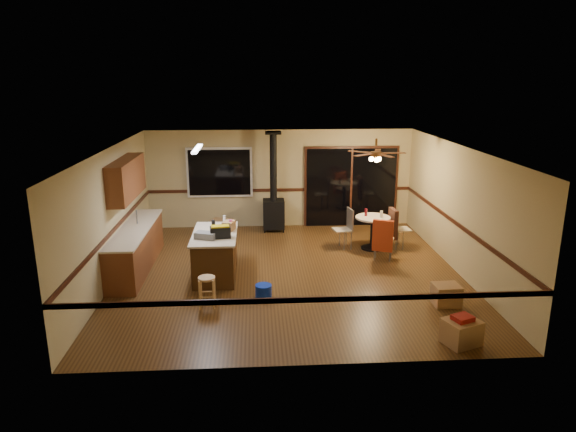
{
  "coord_description": "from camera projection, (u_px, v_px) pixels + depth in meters",
  "views": [
    {
      "loc": [
        -0.65,
        -9.91,
        3.97
      ],
      "look_at": [
        0.0,
        0.3,
        1.15
      ],
      "focal_mm": 32.0,
      "sensor_mm": 36.0,
      "label": 1
    }
  ],
  "objects": [
    {
      "name": "toolbox_yellow_lid",
      "position": [
        220.0,
        226.0,
        9.96
      ],
      "size": [
        0.37,
        0.23,
        0.03
      ],
      "primitive_type": "cube",
      "rotation": [
        0.0,
        0.0,
        0.14
      ],
      "color": "gold",
      "rests_on": "toolbox_black"
    },
    {
      "name": "box_small_red",
      "position": [
        463.0,
        318.0,
        7.74
      ],
      "size": [
        0.35,
        0.32,
        0.08
      ],
      "primitive_type": "cube",
      "rotation": [
        0.0,
        0.0,
        0.37
      ],
      "color": "maroon",
      "rests_on": "box_corner_a"
    },
    {
      "name": "wall_front",
      "position": [
        306.0,
        280.0,
        6.92
      ],
      "size": [
        7.0,
        0.0,
        7.0
      ],
      "primitive_type": "plane",
      "rotation": [
        -1.57,
        0.0,
        0.0
      ],
      "color": "tan",
      "rests_on": "ground"
    },
    {
      "name": "wood_stove",
      "position": [
        274.0,
        204.0,
        13.36
      ],
      "size": [
        0.55,
        0.5,
        2.52
      ],
      "color": "black",
      "rests_on": "ground"
    },
    {
      "name": "toolbox_grey",
      "position": [
        206.0,
        235.0,
        9.95
      ],
      "size": [
        0.46,
        0.35,
        0.13
      ],
      "primitive_type": "cube",
      "rotation": [
        0.0,
        0.0,
        -0.33
      ],
      "color": "slate",
      "rests_on": "kitchen_island"
    },
    {
      "name": "upper_cabinets",
      "position": [
        126.0,
        179.0,
        10.59
      ],
      "size": [
        0.35,
        2.0,
        0.8
      ],
      "primitive_type": "cube",
      "color": "brown",
      "rests_on": "ground"
    },
    {
      "name": "box_under_window",
      "position": [
        221.0,
        227.0,
        13.17
      ],
      "size": [
        0.61,
        0.55,
        0.4
      ],
      "primitive_type": "cube",
      "rotation": [
        0.0,
        0.0,
        -0.37
      ],
      "color": "#9A6F44",
      "rests_on": "floor"
    },
    {
      "name": "chair_rail",
      "position": [
        289.0,
        227.0,
        10.36
      ],
      "size": [
        7.0,
        7.0,
        0.08
      ],
      "primitive_type": null,
      "color": "#35170D",
      "rests_on": "ground"
    },
    {
      "name": "fluorescent_strip",
      "position": [
        197.0,
        149.0,
        10.13
      ],
      "size": [
        0.1,
        1.2,
        0.04
      ],
      "primitive_type": "cube",
      "color": "white",
      "rests_on": "ceiling"
    },
    {
      "name": "box_corner_b",
      "position": [
        446.0,
        295.0,
        9.14
      ],
      "size": [
        0.47,
        0.41,
        0.37
      ],
      "primitive_type": "cube",
      "rotation": [
        0.0,
        0.0,
        0.04
      ],
      "color": "#9A6F44",
      "rests_on": "floor"
    },
    {
      "name": "glass_red",
      "position": [
        366.0,
        212.0,
        12.0
      ],
      "size": [
        0.07,
        0.07,
        0.17
      ],
      "primitive_type": "cylinder",
      "rotation": [
        0.0,
        0.0,
        0.09
      ],
      "color": "#590C14",
      "rests_on": "dining_table"
    },
    {
      "name": "ceiling",
      "position": [
        289.0,
        148.0,
        9.94
      ],
      "size": [
        7.0,
        7.0,
        0.0
      ],
      "primitive_type": "plane",
      "rotation": [
        3.14,
        0.0,
        0.0
      ],
      "color": "silver",
      "rests_on": "ground"
    },
    {
      "name": "bottle_dark",
      "position": [
        213.0,
        226.0,
        10.31
      ],
      "size": [
        0.09,
        0.09,
        0.25
      ],
      "primitive_type": "cylinder",
      "rotation": [
        0.0,
        0.0,
        0.26
      ],
      "color": "black",
      "rests_on": "kitchen_island"
    },
    {
      "name": "ceiling_fan",
      "position": [
        376.0,
        156.0,
        11.55
      ],
      "size": [
        0.24,
        0.24,
        0.55
      ],
      "color": "brown",
      "rests_on": "ceiling"
    },
    {
      "name": "blue_bucket",
      "position": [
        264.0,
        291.0,
        9.43
      ],
      "size": [
        0.38,
        0.38,
        0.25
      ],
      "primitive_type": "cylinder",
      "rotation": [
        0.0,
        0.0,
        0.32
      ],
      "color": "#0C2AB0",
      "rests_on": "floor"
    },
    {
      "name": "lower_cabinets",
      "position": [
        136.0,
        249.0,
        10.8
      ],
      "size": [
        0.6,
        3.0,
        0.86
      ],
      "primitive_type": "cube",
      "color": "brown",
      "rests_on": "ground"
    },
    {
      "name": "glass_cream",
      "position": [
        381.0,
        214.0,
        11.88
      ],
      "size": [
        0.08,
        0.08,
        0.16
      ],
      "primitive_type": "cylinder",
      "rotation": [
        0.0,
        0.0,
        0.31
      ],
      "color": "beige",
      "rests_on": "dining_table"
    },
    {
      "name": "chair_right",
      "position": [
        394.0,
        224.0,
        12.05
      ],
      "size": [
        0.49,
        0.45,
        0.7
      ],
      "color": "tan",
      "rests_on": "ground"
    },
    {
      "name": "wall_right",
      "position": [
        459.0,
        210.0,
        10.5
      ],
      "size": [
        0.0,
        7.0,
        7.0
      ],
      "primitive_type": "plane",
      "rotation": [
        1.57,
        0.0,
        -1.57
      ],
      "color": "tan",
      "rests_on": "ground"
    },
    {
      "name": "sliding_door",
      "position": [
        351.0,
        187.0,
        13.79
      ],
      "size": [
        2.52,
        0.1,
        2.1
      ],
      "primitive_type": "cube",
      "color": "black",
      "rests_on": "ground"
    },
    {
      "name": "chair_left",
      "position": [
        347.0,
        224.0,
        12.06
      ],
      "size": [
        0.47,
        0.46,
        0.51
      ],
      "color": "tan",
      "rests_on": "ground"
    },
    {
      "name": "box_corner_a",
      "position": [
        461.0,
        332.0,
        7.8
      ],
      "size": [
        0.63,
        0.58,
        0.39
      ],
      "primitive_type": "cube",
      "rotation": [
        0.0,
        0.0,
        0.37
      ],
      "color": "#9A6F44",
      "rests_on": "floor"
    },
    {
      "name": "floor",
      "position": [
        289.0,
        273.0,
        10.63
      ],
      "size": [
        7.0,
        7.0,
        0.0
      ],
      "primitive_type": "plane",
      "color": "#4C3015",
      "rests_on": "ground"
    },
    {
      "name": "kitchen_island",
      "position": [
        215.0,
        254.0,
        10.42
      ],
      "size": [
        0.88,
        1.68,
        0.9
      ],
      "color": "#432710",
      "rests_on": "ground"
    },
    {
      "name": "wall_back",
      "position": [
        280.0,
        179.0,
        13.65
      ],
      "size": [
        7.0,
        0.0,
        7.0
      ],
      "primitive_type": "plane",
      "rotation": [
        1.57,
        0.0,
        0.0
      ],
      "color": "tan",
      "rests_on": "ground"
    },
    {
      "name": "box_on_island",
      "position": [
        229.0,
        226.0,
        10.48
      ],
      "size": [
        0.29,
        0.33,
        0.19
      ],
      "primitive_type": "cube",
      "rotation": [
        0.0,
        0.0,
        -0.32
      ],
      "color": "#9A6F44",
      "rests_on": "kitchen_island"
    },
    {
      "name": "chair_near",
      "position": [
        383.0,
        236.0,
        11.15
      ],
      "size": [
        0.56,
        0.59,
        0.7
      ],
      "color": "tan",
      "rests_on": "ground"
    },
    {
      "name": "window",
      "position": [
        220.0,
        172.0,
        13.45
      ],
      "size": [
        1.72,
        0.1,
        1.32
      ],
      "primitive_type": "cube",
      "color": "black",
      "rests_on": "ground"
    },
    {
      "name": "bottle_pink",
      "position": [
        231.0,
        225.0,
        10.45
      ],
      "size": [
        0.09,
        0.09,
        0.22
      ],
      "primitive_type": "cylinder",
      "rotation": [
        0.0,
        0.0,
        -0.42
      ],
      "color": "#D84C8C",
      "rests_on": "kitchen_island"
    },
    {
      "name": "bar_stool",
      "position": [
        207.0,
        292.0,
        9.05
      ],
      "size": [
        0.39,
        0.39,
        0.55
      ],
      "primitive_type": "cylinder",
      "rotation": [
        0.0,
        0.0,
        0.35
      ],
      "color": "tan",
      "rests_on": "floor"
    },
    {
      "name": "bottle_white",
      "position": [
        224.0,
        220.0,
        10.93
      ],
      "size": [
        0.06,
        0.06,
        0.18
      ],
      "primitive_type": "cylinder",
      "rotation": [
        0.0,
        0.0,
        -0.07
      ],
      "color": "white",
      "rests_on": "kitchen_island"
    },
    {
      "name": "countertop",
      "position": [
        134.0,
        229.0,
        10.68
      ],
      "size": [
        0.64,
        3.04,
        0.04
      ],
      "primitive_type": "cube",
      "color": "beige",
      "rests_on": "lower_cabinets"
    },
    {
      "name": "toolbox_black",
      "position": [
        220.0,
        232.0,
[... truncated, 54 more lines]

